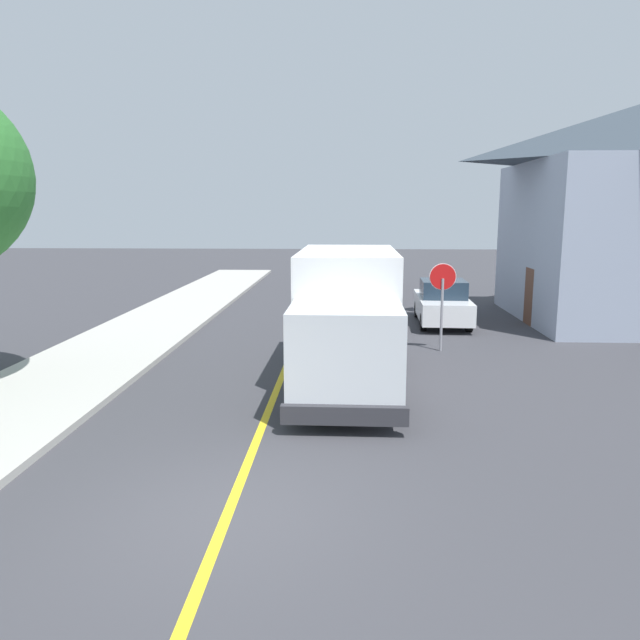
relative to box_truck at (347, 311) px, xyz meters
name	(u,v)px	position (x,y,z in m)	size (l,w,h in m)	color
ground_plane	(226,517)	(-1.66, -6.99, -1.77)	(120.00, 120.00, 0.00)	#38383D
sidewalk_curb	(5,412)	(-7.06, -2.99, -1.69)	(3.60, 60.00, 0.15)	#ADAAA3
centre_line_yellow	(292,352)	(-1.66, 3.01, -1.76)	(0.16, 56.00, 0.01)	gold
box_truck	(347,311)	(0.00, 0.00, 0.00)	(2.48, 7.21, 3.20)	white
parked_car_near	(353,308)	(0.21, 6.47, -0.97)	(1.87, 4.43, 1.67)	#B7B7BC
parked_car_mid	(366,284)	(0.88, 13.88, -0.97)	(1.96, 4.46, 1.67)	silver
parked_car_far	(355,271)	(0.41, 19.78, -0.97)	(1.96, 4.46, 1.67)	maroon
parked_van_across	(442,303)	(3.54, 7.85, -0.97)	(1.96, 4.46, 1.67)	silver
stop_sign	(442,290)	(2.83, 3.41, 0.09)	(0.80, 0.10, 2.65)	gray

